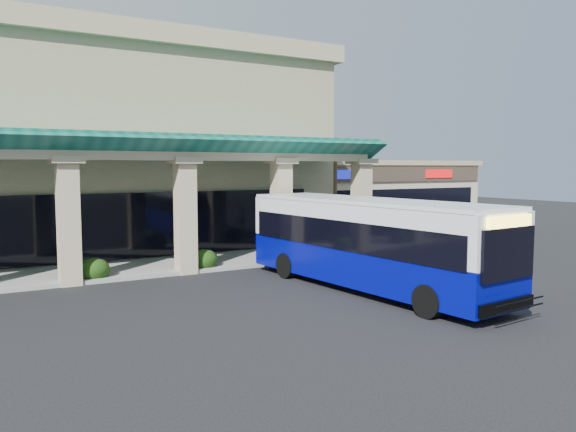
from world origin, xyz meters
TOP-DOWN VIEW (x-y plane):
  - ground at (0.00, 0.00)m, footprint 110.00×110.00m
  - main_building at (-8.00, 16.00)m, footprint 30.80×14.80m
  - arcade at (-8.00, 6.80)m, footprint 30.00×6.20m
  - strip_mall at (18.00, 24.00)m, footprint 22.50×12.50m
  - palm_0 at (8.50, 11.00)m, footprint 2.40×2.40m
  - palm_1 at (9.50, 14.00)m, footprint 2.40×2.40m
  - broadleaf_tree at (7.50, 19.00)m, footprint 2.60×2.60m
  - transit_bus at (1.52, -1.00)m, footprint 3.60×11.74m
  - pedestrian at (6.15, -1.31)m, footprint 0.73×0.76m
  - car_silver at (11.86, 13.06)m, footprint 2.35×4.44m
  - car_white at (13.66, 14.07)m, footprint 1.67×4.51m
  - car_red at (17.49, 13.24)m, footprint 2.83×4.68m
  - car_gray at (19.34, 14.02)m, footprint 2.93×5.77m
  - car_extra at (23.73, 13.08)m, footprint 1.84×4.44m

SIDE VIEW (x-z plane):
  - ground at x=0.00m, z-range 0.00..0.00m
  - car_red at x=17.49m, z-range 0.00..1.27m
  - car_silver at x=11.86m, z-range 0.00..1.44m
  - car_white at x=13.66m, z-range 0.00..1.47m
  - car_extra at x=23.73m, z-range 0.00..1.50m
  - car_gray at x=19.34m, z-range 0.00..1.56m
  - pedestrian at x=6.15m, z-range 0.00..1.75m
  - transit_bus at x=1.52m, z-range 0.00..3.23m
  - broadleaf_tree at x=7.50m, z-range 0.00..4.81m
  - strip_mall at x=18.00m, z-range 0.00..4.90m
  - arcade at x=-8.00m, z-range 0.00..5.70m
  - palm_1 at x=9.50m, z-range 0.00..5.80m
  - palm_0 at x=8.50m, z-range 0.00..6.60m
  - main_building at x=-8.00m, z-range 0.00..11.35m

